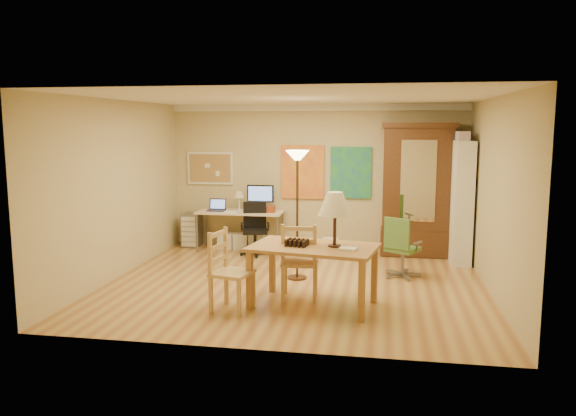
% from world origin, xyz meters
% --- Properties ---
extents(floor, '(5.50, 5.50, 0.00)m').
position_xyz_m(floor, '(0.00, 0.00, 0.00)').
color(floor, '#9B6537').
rests_on(floor, ground).
extents(crown_molding, '(5.50, 0.08, 0.12)m').
position_xyz_m(crown_molding, '(0.00, 2.46, 2.64)').
color(crown_molding, white).
rests_on(crown_molding, floor).
extents(corkboard, '(0.90, 0.04, 0.62)m').
position_xyz_m(corkboard, '(-2.05, 2.47, 1.50)').
color(corkboard, '#A1744C').
rests_on(corkboard, floor).
extents(art_panel_left, '(0.80, 0.04, 1.00)m').
position_xyz_m(art_panel_left, '(-0.25, 2.47, 1.45)').
color(art_panel_left, yellow).
rests_on(art_panel_left, floor).
extents(art_panel_right, '(0.75, 0.04, 0.95)m').
position_xyz_m(art_panel_right, '(0.65, 2.47, 1.45)').
color(art_panel_right, '#217087').
rests_on(art_panel_right, floor).
extents(dining_table, '(1.72, 1.20, 1.49)m').
position_xyz_m(dining_table, '(0.49, -0.96, 0.94)').
color(dining_table, brown).
rests_on(dining_table, floor).
extents(ladder_chair_back, '(0.52, 0.50, 1.04)m').
position_xyz_m(ladder_chair_back, '(0.17, -0.71, 0.49)').
color(ladder_chair_back, tan).
rests_on(ladder_chair_back, floor).
extents(ladder_chair_left, '(0.54, 0.56, 1.02)m').
position_xyz_m(ladder_chair_left, '(-0.62, -1.32, 0.48)').
color(ladder_chair_left, tan).
rests_on(ladder_chair_left, floor).
extents(torchiere_lamp, '(0.35, 0.35, 1.95)m').
position_xyz_m(torchiere_lamp, '(-0.01, 0.29, 1.56)').
color(torchiere_lamp, '#43281A').
rests_on(torchiere_lamp, floor).
extents(computer_desk, '(1.60, 0.70, 1.21)m').
position_xyz_m(computer_desk, '(-1.34, 2.16, 0.44)').
color(computer_desk, beige).
rests_on(computer_desk, floor).
extents(office_chair_black, '(0.58, 0.58, 0.94)m').
position_xyz_m(office_chair_black, '(-1.01, 1.77, 0.25)').
color(office_chair_black, black).
rests_on(office_chair_black, floor).
extents(office_chair_green, '(0.58, 0.59, 0.94)m').
position_xyz_m(office_chair_green, '(1.55, 0.64, 0.25)').
color(office_chair_green, slate).
rests_on(office_chair_green, floor).
extents(drawer_cart, '(0.32, 0.39, 0.65)m').
position_xyz_m(drawer_cart, '(-2.38, 2.25, 0.32)').
color(drawer_cart, slate).
rests_on(drawer_cart, floor).
extents(armoire, '(1.28, 0.61, 2.36)m').
position_xyz_m(armoire, '(1.84, 2.24, 1.03)').
color(armoire, '#34170E').
rests_on(armoire, floor).
extents(bookshelf, '(0.31, 0.83, 2.06)m').
position_xyz_m(bookshelf, '(2.55, 1.80, 1.03)').
color(bookshelf, white).
rests_on(bookshelf, floor).
extents(wastebin, '(0.29, 0.29, 0.36)m').
position_xyz_m(wastebin, '(0.35, 1.67, 0.18)').
color(wastebin, silver).
rests_on(wastebin, floor).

